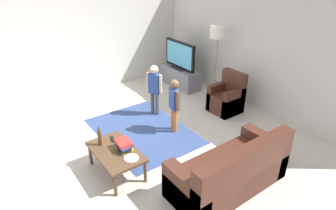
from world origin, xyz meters
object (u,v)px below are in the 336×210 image
armchair (227,99)px  floor_lamp (218,36)px  child_near_tv (154,85)px  bottle (100,137)px  tv (180,55)px  tv_stand (180,77)px  plate (131,158)px  couch (232,173)px  book_stack (124,145)px  child_center (174,101)px  tv_remote (113,139)px  coffee_table (116,153)px

armchair → floor_lamp: size_ratio=0.51×
child_near_tv → bottle: child_near_tv is taller
tv → armchair: tv is taller
tv_stand → bottle: (1.93, -3.12, 0.32)m
bottle → plate: bottle is taller
tv_stand → couch: couch is taller
couch → book_stack: (-1.28, -1.07, 0.20)m
tv_stand → floor_lamp: floor_lamp is taller
child_near_tv → child_center: (0.80, -0.08, -0.02)m
couch → book_stack: size_ratio=5.77×
child_center → tv_remote: child_center is taller
child_center → floor_lamp: bearing=110.0°
child_center → tv_stand: bearing=139.0°
tv_remote → plate: 0.62m
armchair → tv_remote: armchair is taller
floor_lamp → bottle: size_ratio=5.41×
child_center → bottle: 1.63m
coffee_table → floor_lamp: bearing=109.0°
floor_lamp → couch: bearing=-39.2°
tv_stand → tv: (-0.00, -0.02, 0.60)m
tv_stand → child_center: bearing=-41.0°
plate → tv_remote: bearing=180.0°
child_center → plate: child_center is taller
tv_stand → book_stack: bearing=-51.9°
floor_lamp → armchair: bearing=-17.0°
tv_stand → plate: size_ratio=5.45×
floor_lamp → child_center: (0.60, -1.66, -0.89)m
floor_lamp → coffee_table: floor_lamp is taller
armchair → coffee_table: size_ratio=0.90×
child_center → book_stack: bearing=-68.9°
child_near_tv → child_center: bearing=-5.6°
couch → child_near_tv: bearing=171.6°
armchair → child_center: (-0.02, -1.46, 0.35)m
book_stack → bottle: bottle is taller
plate → couch: bearing=47.4°
coffee_table → plate: bearing=17.3°
tv → couch: 4.00m
bottle → armchair: bearing=93.3°
armchair → tv_remote: 2.87m
armchair → plate: armchair is taller
tv → child_center: tv is taller
bottle → tv_remote: bottle is taller
tv_stand → plate: (2.53, -2.90, 0.18)m
child_near_tv → plate: 2.19m
tv → coffee_table: tv is taller
couch → tv_stand: bearing=152.9°
tv_stand → book_stack: size_ratio=3.85×
floor_lamp → child_center: size_ratio=1.64×
couch → plate: 1.49m
bottle → plate: (0.60, 0.22, -0.13)m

